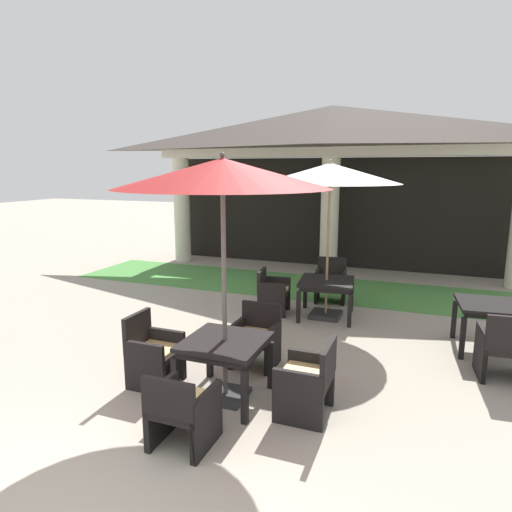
# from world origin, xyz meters

# --- Properties ---
(background_pavilion) EXTENTS (10.05, 2.62, 4.29)m
(background_pavilion) POSITION_xyz_m (0.00, 9.42, 3.33)
(background_pavilion) COLOR beige
(background_pavilion) RESTS_ON ground
(lawn_strip) EXTENTS (11.85, 2.31, 0.01)m
(lawn_strip) POSITION_xyz_m (0.00, 7.65, 0.00)
(lawn_strip) COLOR #47843D
(lawn_strip) RESTS_ON ground
(patio_table_near_foreground) EXTENTS (1.08, 1.08, 0.71)m
(patio_table_near_foreground) POSITION_xyz_m (0.72, 5.65, 0.62)
(patio_table_near_foreground) COLOR black
(patio_table_near_foreground) RESTS_ON ground
(patio_umbrella_near_foreground) EXTENTS (2.49, 2.49, 2.89)m
(patio_umbrella_near_foreground) POSITION_xyz_m (0.72, 5.65, 2.62)
(patio_umbrella_near_foreground) COLOR #2D2D2D
(patio_umbrella_near_foreground) RESTS_ON ground
(patio_chair_near_foreground_west) EXTENTS (0.61, 0.63, 0.84)m
(patio_chair_near_foreground_west) POSITION_xyz_m (-0.29, 5.53, 0.40)
(patio_chair_near_foreground_west) COLOR black
(patio_chair_near_foreground_west) RESTS_ON ground
(patio_chair_near_foreground_north) EXTENTS (0.67, 0.60, 0.91)m
(patio_chair_near_foreground_north) POSITION_xyz_m (0.60, 6.67, 0.42)
(patio_chair_near_foreground_north) COLOR black
(patio_chair_near_foreground_north) RESTS_ON ground
(patio_table_mid_left) EXTENTS (0.94, 0.94, 0.75)m
(patio_table_mid_left) POSITION_xyz_m (0.22, 2.25, 0.64)
(patio_table_mid_left) COLOR black
(patio_table_mid_left) RESTS_ON ground
(patio_umbrella_mid_left) EXTENTS (2.43, 2.43, 2.91)m
(patio_umbrella_mid_left) POSITION_xyz_m (0.22, 2.25, 2.66)
(patio_umbrella_mid_left) COLOR #2D2D2D
(patio_umbrella_mid_left) RESTS_ON ground
(patio_chair_mid_left_west) EXTENTS (0.58, 0.56, 0.92)m
(patio_chair_mid_left_west) POSITION_xyz_m (-0.80, 2.26, 0.41)
(patio_chair_mid_left_west) COLOR black
(patio_chair_mid_left_west) RESTS_ON ground
(patio_chair_mid_left_east) EXTENTS (0.57, 0.63, 0.87)m
(patio_chair_mid_left_east) POSITION_xyz_m (1.25, 2.25, 0.41)
(patio_chair_mid_left_east) COLOR black
(patio_chair_mid_left_east) RESTS_ON ground
(patio_chair_mid_left_north) EXTENTS (0.61, 0.57, 0.85)m
(patio_chair_mid_left_north) POSITION_xyz_m (0.23, 3.27, 0.39)
(patio_chair_mid_left_north) COLOR black
(patio_chair_mid_left_north) RESTS_ON ground
(patio_chair_mid_left_south) EXTENTS (0.58, 0.59, 0.81)m
(patio_chair_mid_left_south) POSITION_xyz_m (0.22, 1.23, 0.39)
(patio_chair_mid_left_south) COLOR black
(patio_chair_mid_left_south) RESTS_ON ground
(patio_table_mid_right) EXTENTS (1.01, 1.01, 0.75)m
(patio_table_mid_right) POSITION_xyz_m (3.37, 4.96, 0.65)
(patio_table_mid_right) COLOR black
(patio_table_mid_right) RESTS_ON ground
(patio_chair_mid_right_south) EXTENTS (0.68, 0.63, 0.94)m
(patio_chair_mid_right_south) POSITION_xyz_m (3.45, 3.99, 0.43)
(patio_chair_mid_right_south) COLOR black
(patio_chair_mid_right_south) RESTS_ON ground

